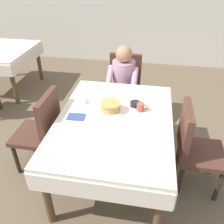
% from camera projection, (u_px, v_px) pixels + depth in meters
% --- Properties ---
extents(ground_plane, '(14.00, 14.00, 0.00)m').
position_uv_depth(ground_plane, '(114.00, 172.00, 2.69)').
color(ground_plane, brown).
extents(dining_table_main, '(1.12, 1.52, 0.74)m').
position_uv_depth(dining_table_main, '(114.00, 126.00, 2.33)').
color(dining_table_main, silver).
rests_on(dining_table_main, ground).
extents(chair_diner, '(0.44, 0.45, 0.93)m').
position_uv_depth(chair_diner, '(124.00, 84.00, 3.37)').
color(chair_diner, '#4C2D23').
rests_on(chair_diner, ground).
extents(diner_person, '(0.40, 0.43, 1.12)m').
position_uv_depth(diner_person, '(123.00, 80.00, 3.16)').
color(diner_person, '#B2849E').
rests_on(diner_person, ground).
extents(chair_left_side, '(0.45, 0.44, 0.93)m').
position_uv_depth(chair_left_side, '(42.00, 128.00, 2.51)').
color(chair_left_side, '#4C2D23').
rests_on(chair_left_side, ground).
extents(chair_right_side, '(0.45, 0.44, 0.93)m').
position_uv_depth(chair_right_side, '(193.00, 144.00, 2.29)').
color(chair_right_side, '#4C2D23').
rests_on(chair_right_side, ground).
extents(plate_breakfast, '(0.28, 0.28, 0.02)m').
position_uv_depth(plate_breakfast, '(111.00, 110.00, 2.39)').
color(plate_breakfast, white).
rests_on(plate_breakfast, dining_table_main).
extents(breakfast_stack, '(0.20, 0.20, 0.10)m').
position_uv_depth(breakfast_stack, '(111.00, 106.00, 2.36)').
color(breakfast_stack, tan).
rests_on(breakfast_stack, plate_breakfast).
extents(cup_coffee, '(0.11, 0.08, 0.08)m').
position_uv_depth(cup_coffee, '(141.00, 107.00, 2.38)').
color(cup_coffee, '#B24C42').
rests_on(cup_coffee, dining_table_main).
extents(bowl_butter, '(0.11, 0.11, 0.04)m').
position_uv_depth(bowl_butter, '(135.00, 104.00, 2.47)').
color(bowl_butter, black).
rests_on(bowl_butter, dining_table_main).
extents(syrup_pitcher, '(0.08, 0.08, 0.07)m').
position_uv_depth(syrup_pitcher, '(85.00, 100.00, 2.50)').
color(syrup_pitcher, silver).
rests_on(syrup_pitcher, dining_table_main).
extents(fork_left_of_plate, '(0.02, 0.18, 0.00)m').
position_uv_depth(fork_left_of_plate, '(92.00, 110.00, 2.40)').
color(fork_left_of_plate, silver).
rests_on(fork_left_of_plate, dining_table_main).
extents(knife_right_of_plate, '(0.01, 0.20, 0.00)m').
position_uv_depth(knife_right_of_plate, '(129.00, 114.00, 2.35)').
color(knife_right_of_plate, silver).
rests_on(knife_right_of_plate, dining_table_main).
extents(spoon_near_edge, '(0.15, 0.03, 0.00)m').
position_uv_depth(spoon_near_edge, '(107.00, 132.00, 2.11)').
color(spoon_near_edge, silver).
rests_on(spoon_near_edge, dining_table_main).
extents(napkin_folded, '(0.18, 0.13, 0.01)m').
position_uv_depth(napkin_folded, '(76.00, 117.00, 2.31)').
color(napkin_folded, '#334C7F').
rests_on(napkin_folded, dining_table_main).
extents(background_table_far, '(0.92, 1.12, 0.74)m').
position_uv_depth(background_table_far, '(4.00, 56.00, 4.03)').
color(background_table_far, silver).
rests_on(background_table_far, ground).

